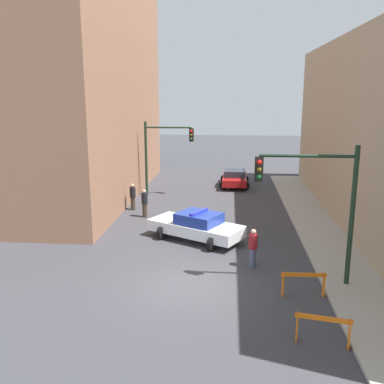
# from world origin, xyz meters

# --- Properties ---
(ground_plane) EXTENTS (120.00, 120.00, 0.00)m
(ground_plane) POSITION_xyz_m (0.00, 0.00, 0.00)
(ground_plane) COLOR #38383D
(sidewalk_right) EXTENTS (2.40, 44.00, 0.12)m
(sidewalk_right) POSITION_xyz_m (6.20, 0.00, 0.06)
(sidewalk_right) COLOR #9E998E
(sidewalk_right) RESTS_ON ground_plane
(building_corner_left) EXTENTS (14.00, 20.00, 15.95)m
(building_corner_left) POSITION_xyz_m (-12.00, 14.00, 7.97)
(building_corner_left) COLOR #93664C
(building_corner_left) RESTS_ON ground_plane
(traffic_light_near) EXTENTS (3.64, 0.35, 5.20)m
(traffic_light_near) POSITION_xyz_m (4.73, 0.43, 3.53)
(traffic_light_near) COLOR black
(traffic_light_near) RESTS_ON sidewalk_right
(traffic_light_far) EXTENTS (3.44, 0.35, 5.20)m
(traffic_light_far) POSITION_xyz_m (-3.30, 14.45, 3.40)
(traffic_light_far) COLOR black
(traffic_light_far) RESTS_ON ground_plane
(police_car) EXTENTS (5.01, 3.90, 1.52)m
(police_car) POSITION_xyz_m (-0.12, 5.15, 0.72)
(police_car) COLOR white
(police_car) RESTS_ON ground_plane
(parked_car_near) EXTENTS (2.32, 4.33, 1.31)m
(parked_car_near) POSITION_xyz_m (1.86, 17.96, 0.67)
(parked_car_near) COLOR maroon
(parked_car_near) RESTS_ON ground_plane
(pedestrian_crossing) EXTENTS (0.41, 0.41, 1.66)m
(pedestrian_crossing) POSITION_xyz_m (-3.45, 8.89, 0.86)
(pedestrian_crossing) COLOR #382D23
(pedestrian_crossing) RESTS_ON ground_plane
(pedestrian_corner) EXTENTS (0.48, 0.48, 1.66)m
(pedestrian_corner) POSITION_xyz_m (-4.49, 10.40, 0.86)
(pedestrian_corner) COLOR #382D23
(pedestrian_corner) RESTS_ON ground_plane
(pedestrian_sidewalk) EXTENTS (0.39, 0.39, 1.66)m
(pedestrian_sidewalk) POSITION_xyz_m (2.48, 1.96, 0.86)
(pedestrian_sidewalk) COLOR #474C66
(pedestrian_sidewalk) RESTS_ON ground_plane
(barrier_front) EXTENTS (1.58, 0.44, 0.90)m
(barrier_front) POSITION_xyz_m (4.20, -3.57, 0.62)
(barrier_front) COLOR orange
(barrier_front) RESTS_ON ground_plane
(barrier_mid) EXTENTS (1.60, 0.24, 0.90)m
(barrier_mid) POSITION_xyz_m (4.14, -0.55, 0.62)
(barrier_mid) COLOR orange
(barrier_mid) RESTS_ON ground_plane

